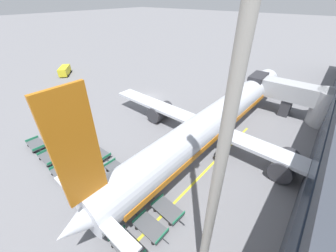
# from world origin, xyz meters

# --- Properties ---
(ground_plane) EXTENTS (500.00, 500.00, 0.00)m
(ground_plane) POSITION_xyz_m (0.00, 0.00, 0.00)
(ground_plane) COLOR gray
(jet_bridge) EXTENTS (15.38, 5.12, 6.11)m
(jet_bridge) POSITION_xyz_m (26.08, 9.91, 3.58)
(jet_bridge) COLOR #B2B5BA
(jet_bridge) RESTS_ON ground_plane
(airplane) EXTENTS (37.99, 45.97, 14.32)m
(airplane) POSITION_xyz_m (17.76, -5.38, 3.36)
(airplane) COLOR silver
(airplane) RESTS_ON ground_plane
(service_van) EXTENTS (5.53, 5.19, 2.11)m
(service_van) POSITION_xyz_m (-27.49, -3.97, 1.16)
(service_van) COLOR yellow
(service_van) RESTS_ON ground_plane
(baggage_dolly_row_near_col_a) EXTENTS (3.80, 2.00, 0.92)m
(baggage_dolly_row_near_col_a) POSITION_xyz_m (-0.89, -22.79, 0.49)
(baggage_dolly_row_near_col_a) COLOR #515459
(baggage_dolly_row_near_col_a) RESTS_ON ground_plane
(baggage_dolly_row_near_col_b) EXTENTS (3.75, 1.85, 0.92)m
(baggage_dolly_row_near_col_b) POSITION_xyz_m (3.34, -22.94, 0.49)
(baggage_dolly_row_near_col_b) COLOR #515459
(baggage_dolly_row_near_col_b) RESTS_ON ground_plane
(baggage_dolly_row_near_col_c) EXTENTS (3.78, 1.94, 0.92)m
(baggage_dolly_row_near_col_c) POSITION_xyz_m (7.31, -23.29, 0.49)
(baggage_dolly_row_near_col_c) COLOR #515459
(baggage_dolly_row_near_col_c) RESTS_ON ground_plane
(baggage_dolly_row_near_col_d) EXTENTS (3.80, 1.98, 0.92)m
(baggage_dolly_row_near_col_d) POSITION_xyz_m (11.64, -23.42, 0.49)
(baggage_dolly_row_near_col_d) COLOR #515459
(baggage_dolly_row_near_col_d) RESTS_ON ground_plane
(baggage_dolly_row_near_col_e) EXTENTS (3.80, 2.00, 0.92)m
(baggage_dolly_row_near_col_e) POSITION_xyz_m (15.79, -23.76, 0.49)
(baggage_dolly_row_near_col_e) COLOR #515459
(baggage_dolly_row_near_col_e) RESTS_ON ground_plane
(baggage_dolly_row_near_col_f) EXTENTS (3.81, 2.04, 0.92)m
(baggage_dolly_row_near_col_f) POSITION_xyz_m (19.80, -24.18, 0.49)
(baggage_dolly_row_near_col_f) COLOR #515459
(baggage_dolly_row_near_col_f) RESTS_ON ground_plane
(baggage_dolly_row_mid_a_col_a) EXTENTS (3.75, 1.85, 0.92)m
(baggage_dolly_row_mid_a_col_a) POSITION_xyz_m (-0.81, -20.18, 0.49)
(baggage_dolly_row_mid_a_col_a) COLOR #515459
(baggage_dolly_row_mid_a_col_a) RESTS_ON ground_plane
(baggage_dolly_row_mid_a_col_b) EXTENTS (3.80, 1.98, 0.92)m
(baggage_dolly_row_mid_a_col_b) POSITION_xyz_m (3.50, -20.58, 0.49)
(baggage_dolly_row_mid_a_col_b) COLOR #515459
(baggage_dolly_row_mid_a_col_b) RESTS_ON ground_plane
(baggage_dolly_row_mid_a_col_c) EXTENTS (3.79, 1.96, 0.92)m
(baggage_dolly_row_mid_a_col_c) POSITION_xyz_m (7.61, -20.76, 0.49)
(baggage_dolly_row_mid_a_col_c) COLOR #515459
(baggage_dolly_row_mid_a_col_c) RESTS_ON ground_plane
(baggage_dolly_row_mid_a_col_d) EXTENTS (3.81, 2.01, 0.92)m
(baggage_dolly_row_mid_a_col_d) POSITION_xyz_m (11.69, -21.13, 0.49)
(baggage_dolly_row_mid_a_col_d) COLOR #515459
(baggage_dolly_row_mid_a_col_d) RESTS_ON ground_plane
(baggage_dolly_row_mid_a_col_e) EXTENTS (3.80, 1.99, 0.92)m
(baggage_dolly_row_mid_a_col_e) POSITION_xyz_m (16.07, -21.42, 0.49)
(baggage_dolly_row_mid_a_col_e) COLOR #515459
(baggage_dolly_row_mid_a_col_e) RESTS_ON ground_plane
(baggage_dolly_row_mid_a_col_f) EXTENTS (3.77, 1.90, 0.92)m
(baggage_dolly_row_mid_a_col_f) POSITION_xyz_m (20.17, -21.69, 0.49)
(baggage_dolly_row_mid_a_col_f) COLOR #515459
(baggage_dolly_row_mid_a_col_f) RESTS_ON ground_plane
(baggage_dolly_row_mid_b_col_a) EXTENTS (3.79, 1.97, 0.92)m
(baggage_dolly_row_mid_b_col_a) POSITION_xyz_m (-0.68, -17.77, 0.49)
(baggage_dolly_row_mid_b_col_a) COLOR #515459
(baggage_dolly_row_mid_b_col_a) RESTS_ON ground_plane
(baggage_dolly_row_mid_b_col_b) EXTENTS (3.81, 2.01, 0.92)m
(baggage_dolly_row_mid_b_col_b) POSITION_xyz_m (3.65, -18.30, 0.49)
(baggage_dolly_row_mid_b_col_b) COLOR #515459
(baggage_dolly_row_mid_b_col_b) RESTS_ON ground_plane
(baggage_dolly_row_mid_b_col_c) EXTENTS (3.75, 1.86, 0.92)m
(baggage_dolly_row_mid_b_col_c) POSITION_xyz_m (7.79, -18.39, 0.49)
(baggage_dolly_row_mid_b_col_c) COLOR #515459
(baggage_dolly_row_mid_b_col_c) RESTS_ON ground_plane
(baggage_dolly_row_mid_b_col_d) EXTENTS (3.78, 1.92, 0.92)m
(baggage_dolly_row_mid_b_col_d) POSITION_xyz_m (11.96, -18.75, 0.49)
(baggage_dolly_row_mid_b_col_d) COLOR #515459
(baggage_dolly_row_mid_b_col_d) RESTS_ON ground_plane
(baggage_dolly_row_mid_b_col_e) EXTENTS (3.80, 2.00, 0.92)m
(baggage_dolly_row_mid_b_col_e) POSITION_xyz_m (16.12, -18.90, 0.49)
(baggage_dolly_row_mid_b_col_e) COLOR #515459
(baggage_dolly_row_mid_b_col_e) RESTS_ON ground_plane
(baggage_dolly_row_mid_b_col_f) EXTENTS (3.81, 2.02, 0.92)m
(baggage_dolly_row_mid_b_col_f) POSITION_xyz_m (20.28, -19.29, 0.49)
(baggage_dolly_row_mid_b_col_f) COLOR #515459
(baggage_dolly_row_mid_b_col_f) RESTS_ON ground_plane
(apron_light_mast) EXTENTS (2.00, 0.75, 28.83)m
(apron_light_mast) POSITION_xyz_m (25.36, -21.20, 15.61)
(apron_light_mast) COLOR #ADA89E
(apron_light_mast) RESTS_ON ground_plane
(stand_guidance_stripe) EXTENTS (1.48, 32.10, 0.01)m
(stand_guidance_stripe) POSITION_xyz_m (20.20, -15.14, 0.00)
(stand_guidance_stripe) COLOR yellow
(stand_guidance_stripe) RESTS_ON ground_plane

